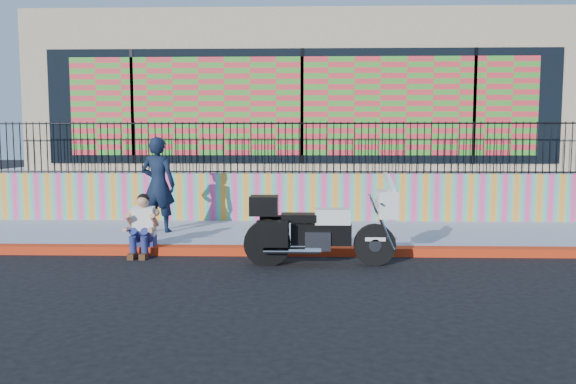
{
  "coord_description": "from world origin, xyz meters",
  "views": [
    {
      "loc": [
        0.05,
        -9.79,
        2.05
      ],
      "look_at": [
        -0.26,
        1.2,
        1.01
      ],
      "focal_mm": 35.0,
      "sensor_mm": 36.0,
      "label": 1
    }
  ],
  "objects": [
    {
      "name": "metal_fence",
      "position": [
        0.0,
        3.25,
        1.85
      ],
      "size": [
        15.8,
        0.04,
        1.2
      ],
      "primitive_type": null,
      "color": "black",
      "rests_on": "mural_wall"
    },
    {
      "name": "elevated_platform",
      "position": [
        0.0,
        8.35,
        0.62
      ],
      "size": [
        16.0,
        10.0,
        1.25
      ],
      "primitive_type": "cube",
      "color": "#989FB7",
      "rests_on": "ground"
    },
    {
      "name": "ground",
      "position": [
        0.0,
        0.0,
        0.0
      ],
      "size": [
        90.0,
        90.0,
        0.0
      ],
      "primitive_type": "plane",
      "color": "black",
      "rests_on": "ground"
    },
    {
      "name": "red_curb",
      "position": [
        0.0,
        0.0,
        0.07
      ],
      "size": [
        16.0,
        0.3,
        0.15
      ],
      "primitive_type": "cube",
      "color": "red",
      "rests_on": "ground"
    },
    {
      "name": "seated_man",
      "position": [
        -2.79,
        -0.15,
        0.45
      ],
      "size": [
        0.54,
        0.71,
        1.06
      ],
      "color": "navy",
      "rests_on": "ground"
    },
    {
      "name": "storefront_building",
      "position": [
        0.0,
        8.13,
        3.25
      ],
      "size": [
        14.0,
        8.06,
        4.0
      ],
      "color": "tan",
      "rests_on": "elevated_platform"
    },
    {
      "name": "police_motorcycle",
      "position": [
        0.28,
        -0.78,
        0.63
      ],
      "size": [
        2.42,
        0.8,
        1.51
      ],
      "color": "black",
      "rests_on": "ground"
    },
    {
      "name": "mural_wall",
      "position": [
        0.0,
        3.25,
        0.7
      ],
      "size": [
        16.0,
        0.2,
        1.1
      ],
      "primitive_type": "cube",
      "color": "#F6408A",
      "rests_on": "sidewalk"
    },
    {
      "name": "police_officer",
      "position": [
        -2.92,
        1.53,
        1.12
      ],
      "size": [
        0.78,
        0.58,
        1.94
      ],
      "primitive_type": "imported",
      "rotation": [
        0.0,
        0.0,
        2.98
      ],
      "color": "black",
      "rests_on": "sidewalk"
    },
    {
      "name": "sidewalk",
      "position": [
        0.0,
        1.65,
        0.07
      ],
      "size": [
        16.0,
        3.0,
        0.15
      ],
      "primitive_type": "cube",
      "color": "#989FB7",
      "rests_on": "ground"
    }
  ]
}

